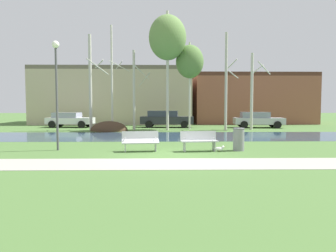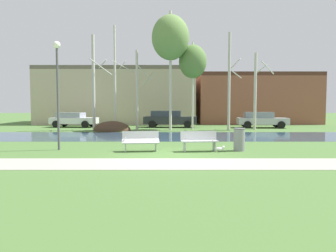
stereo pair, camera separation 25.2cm
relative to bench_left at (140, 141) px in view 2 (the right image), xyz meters
name	(u,v)px [view 2 (the right image)]	position (x,y,z in m)	size (l,w,h in m)	color
ground_plane	(169,133)	(1.29, 8.92, -0.47)	(120.00, 120.00, 0.00)	#476B33
paved_path_strip	(170,164)	(1.29, -2.98, -0.47)	(60.00, 2.13, 0.01)	#9E998E
river_band	(169,136)	(1.29, 6.75, -0.47)	(80.00, 6.16, 0.01)	#2D475B
soil_mound	(112,131)	(-3.21, 11.20, -0.47)	(2.92, 2.62, 1.53)	#423021
bench_left	(140,141)	(0.00, 0.00, 0.00)	(1.65, 0.72, 0.87)	#B2B5B7
bench_right	(199,141)	(2.55, 0.00, 0.00)	(1.65, 0.73, 0.87)	#B2B5B7
trash_bin	(239,139)	(4.33, 0.15, 0.05)	(0.51, 0.51, 1.00)	gray
seagull	(220,149)	(3.43, -0.17, -0.34)	(0.46, 0.17, 0.26)	white
streetlamp	(57,77)	(-3.71, 0.42, 2.80)	(0.32, 0.32, 4.82)	#4C4C51
birch_far_left	(94,82)	(-4.64, 11.43, 3.35)	(1.61, 2.56, 7.50)	#BCB7A8
birch_left	(115,77)	(-3.08, 12.24, 3.78)	(1.57, 2.37, 8.42)	beige
birch_center_left	(137,89)	(-1.27, 12.12, 2.82)	(1.44, 2.57, 6.43)	#BCB7A8
birch_center	(170,38)	(1.38, 11.74, 6.83)	(2.95, 2.95, 9.41)	beige
birch_center_right	(192,62)	(3.21, 12.44, 5.06)	(2.26, 2.26, 7.12)	beige
birch_right	(229,81)	(6.03, 11.48, 3.42)	(1.08, 1.82, 7.71)	#BCB7A8
birch_far_right	(255,90)	(8.36, 12.32, 2.77)	(1.61, 2.39, 6.26)	beige
parked_van_nearest_white	(73,119)	(-7.48, 15.36, 0.25)	(4.19, 2.35, 1.34)	silver
parked_sedan_second_dark	(169,119)	(1.32, 15.16, 0.32)	(4.89, 2.33, 1.51)	#282B30
parked_hatch_third_silver	(261,119)	(9.47, 14.48, 0.27)	(4.45, 2.31, 1.40)	#B2B5BC
building_beige_block	(120,96)	(-4.30, 22.68, 2.53)	(16.56, 9.03, 6.00)	#BCAD8E
building_brick_low	(253,99)	(10.94, 22.60, 2.24)	(12.81, 7.60, 5.43)	brown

